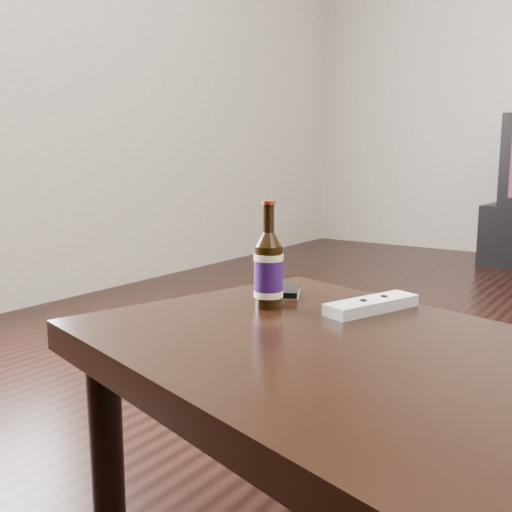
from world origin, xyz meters
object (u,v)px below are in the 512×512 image
Objects in this scene: beer_bottle at (269,270)px; remote at (372,305)px; phone at (287,292)px; coffee_table at (394,396)px.

beer_bottle is 0.21m from remote.
coffee_table is at bearing -64.34° from phone.
beer_bottle reaches higher than phone.
coffee_table is at bearing -39.52° from remote.
beer_bottle is at bearing -106.63° from phone.
coffee_table is 5.75× the size of beer_bottle.
beer_bottle is at bearing -134.33° from remote.
phone is 0.54× the size of remote.
beer_bottle is (-0.33, 0.16, 0.13)m from coffee_table.
beer_bottle is 0.99× the size of remote.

